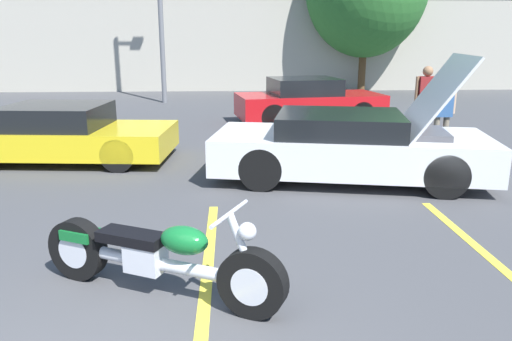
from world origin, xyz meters
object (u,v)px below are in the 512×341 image
spectator_far_lot (426,98)px  parked_car_mid_row (64,134)px  parked_car_right_row (308,102)px  show_car_hood_open (351,146)px  motorcycle (158,258)px  spectator_midground (443,108)px

spectator_far_lot → parked_car_mid_row: bearing=-170.3°
parked_car_mid_row → spectator_far_lot: 7.87m
parked_car_right_row → spectator_far_lot: (2.25, -2.86, 0.44)m
parked_car_mid_row → parked_car_right_row: size_ratio=1.00×
show_car_hood_open → parked_car_right_row: 5.84m
motorcycle → show_car_hood_open: (2.74, 3.87, 0.20)m
show_car_hood_open → spectator_far_lot: (2.41, 2.98, 0.46)m
motorcycle → parked_car_right_row: (2.89, 9.71, 0.22)m
parked_car_right_row → spectator_midground: (2.21, -3.94, 0.34)m
parked_car_right_row → motorcycle: bearing=-115.7°
spectator_midground → spectator_far_lot: bearing=87.7°
spectator_midground → motorcycle: bearing=-131.5°
motorcycle → spectator_far_lot: (5.14, 6.85, 0.66)m
show_car_hood_open → parked_car_mid_row: bearing=173.7°
motorcycle → show_car_hood_open: show_car_hood_open is taller
parked_car_mid_row → spectator_midground: spectator_midground is taller
parked_car_mid_row → spectator_far_lot: size_ratio=2.43×
motorcycle → parked_car_right_row: bearing=98.5°
motorcycle → parked_car_mid_row: size_ratio=0.56×
show_car_hood_open → spectator_midground: (2.37, 1.90, 0.36)m
show_car_hood_open → spectator_far_lot: 3.86m
parked_car_mid_row → spectator_far_lot: (7.74, 1.32, 0.52)m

